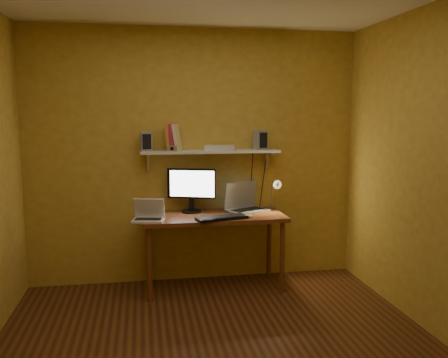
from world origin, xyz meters
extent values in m
cube|color=#5B3517|center=(0.00, 0.00, -0.01)|extent=(3.40, 3.20, 0.02)
cube|color=gold|center=(0.00, 1.61, 1.30)|extent=(3.40, 0.02, 2.60)
cube|color=gold|center=(0.00, -1.61, 1.30)|extent=(3.40, 0.02, 2.60)
cube|color=gold|center=(1.71, 0.00, 1.30)|extent=(0.02, 3.20, 2.60)
cube|color=brown|center=(0.14, 1.28, 0.73)|extent=(1.40, 0.60, 0.04)
cylinder|color=brown|center=(-0.50, 1.04, 0.35)|extent=(0.05, 0.05, 0.71)
cylinder|color=brown|center=(0.78, 1.04, 0.35)|extent=(0.05, 0.05, 0.71)
cylinder|color=brown|center=(-0.50, 1.52, 0.35)|extent=(0.05, 0.05, 0.71)
cylinder|color=brown|center=(0.78, 1.52, 0.35)|extent=(0.05, 0.05, 0.71)
cube|color=silver|center=(0.14, 1.47, 1.36)|extent=(1.40, 0.25, 0.02)
cube|color=silver|center=(-0.48, 1.58, 1.26)|extent=(0.03, 0.03, 0.18)
cube|color=silver|center=(0.76, 1.58, 1.26)|extent=(0.03, 0.03, 0.18)
cylinder|color=black|center=(-0.05, 1.45, 0.76)|extent=(0.26, 0.26, 0.02)
cube|color=black|center=(-0.05, 1.45, 0.84)|extent=(0.06, 0.05, 0.15)
cube|color=black|center=(-0.05, 1.45, 1.04)|extent=(0.48, 0.18, 0.30)
cube|color=white|center=(-0.05, 1.44, 1.04)|extent=(0.43, 0.14, 0.26)
cube|color=gray|center=(0.51, 1.38, 0.76)|extent=(0.48, 0.42, 0.02)
cube|color=black|center=(0.51, 1.38, 0.77)|extent=(0.37, 0.28, 0.00)
cube|color=gray|center=(0.46, 1.49, 0.91)|extent=(0.38, 0.22, 0.28)
cube|color=#13213D|center=(0.46, 1.49, 0.91)|extent=(0.33, 0.19, 0.23)
cube|color=white|center=(-0.50, 1.11, 0.76)|extent=(0.32, 0.25, 0.02)
cube|color=black|center=(-0.50, 1.11, 0.77)|extent=(0.26, 0.15, 0.00)
cube|color=white|center=(-0.48, 1.17, 0.86)|extent=(0.30, 0.13, 0.19)
cube|color=black|center=(-0.48, 1.17, 0.86)|extent=(0.26, 0.11, 0.16)
cube|color=black|center=(0.19, 1.08, 0.76)|extent=(0.51, 0.28, 0.03)
ellipsoid|color=white|center=(0.45, 1.09, 0.77)|extent=(0.10, 0.07, 0.03)
cube|color=silver|center=(0.80, 1.52, 0.74)|extent=(0.05, 0.06, 0.08)
cylinder|color=silver|center=(0.80, 1.52, 0.89)|extent=(0.02, 0.02, 0.28)
cylinder|color=silver|center=(0.80, 1.44, 1.03)|extent=(0.01, 0.16, 0.01)
cone|color=silver|center=(0.80, 1.36, 1.03)|extent=(0.09, 0.09, 0.09)
sphere|color=#FFE0A5|center=(0.80, 1.34, 1.03)|extent=(0.04, 0.04, 0.04)
cube|color=gray|center=(-0.50, 1.48, 1.47)|extent=(0.12, 0.12, 0.19)
cube|color=gray|center=(0.66, 1.47, 1.47)|extent=(0.14, 0.14, 0.20)
cube|color=orange|center=(-0.27, 1.48, 1.51)|extent=(0.10, 0.19, 0.27)
cube|color=#A52551|center=(-0.23, 1.48, 1.51)|extent=(0.11, 0.19, 0.27)
cube|color=beige|center=(-0.19, 1.48, 1.51)|extent=(0.12, 0.19, 0.27)
cube|color=silver|center=(-0.25, 1.40, 1.40)|extent=(0.10, 0.03, 0.06)
cylinder|color=black|center=(-0.25, 1.38, 1.40)|extent=(0.03, 0.02, 0.03)
cube|color=white|center=(0.24, 1.47, 1.40)|extent=(0.34, 0.27, 0.05)
camera|label=1|loc=(-0.54, -3.26, 1.75)|focal=38.00mm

